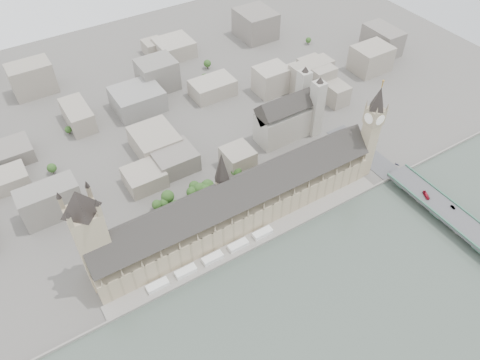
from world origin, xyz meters
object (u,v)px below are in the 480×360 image
red_bus_north (426,195)px  car_silver (453,207)px  palace_of_westminster (237,204)px  car_approach (397,164)px  westminster_bridge (455,221)px  westminster_abbey (289,116)px  victoria_tower (90,234)px  elizabeth_tower (372,126)px

red_bus_north → car_silver: size_ratio=2.05×
palace_of_westminster → red_bus_north: bearing=-25.1°
red_bus_north → car_silver: bearing=-42.6°
car_silver → red_bus_north: bearing=120.1°
palace_of_westminster → car_approach: 170.01m
westminster_bridge → car_approach: size_ratio=71.39×
red_bus_north → westminster_abbey: bearing=132.1°
westminster_bridge → red_bus_north: bearing=96.2°
palace_of_westminster → westminster_bridge: bearing=-33.5°
westminster_abbey → red_bus_north: size_ratio=6.68×
victoria_tower → westminster_bridge: (284.00, -113.50, -50.08)m
westminster_abbey → car_silver: bearing=-71.7°
car_approach → elizabeth_tower: bearing=123.2°
westminster_abbey → car_silver: (57.12, -172.41, -14.01)m
palace_of_westminster → westminster_abbey: westminster_abbey is taller
victoria_tower → westminster_bridge: size_ratio=0.31×
westminster_bridge → westminster_abbey: (-51.08, 182.50, 19.96)m
westminster_abbey → red_bus_north: 157.57m
elizabeth_tower → westminster_abbey: elizabeth_tower is taller
victoria_tower → westminster_abbey: size_ratio=1.47×
car_silver → car_approach: car_silver is taller
elizabeth_tower → car_silver: (30.04, -85.41, -47.02)m
elizabeth_tower → westminster_abbey: bearing=107.3°
red_bus_north → elizabeth_tower: bearing=132.5°
elizabeth_tower → car_silver: elizabeth_tower is taller
victoria_tower → red_bus_north: bearing=-16.0°
palace_of_westminster → car_approach: bearing=-10.2°
red_bus_north → car_approach: (8.51, 44.43, -0.76)m
elizabeth_tower → westminster_abbey: 96.91m
elizabeth_tower → westminster_bridge: size_ratio=0.33×
car_silver → car_approach: 67.21m
elizabeth_tower → red_bus_north: (20.44, -62.64, -46.42)m
car_approach → car_silver: bearing=-113.7°
victoria_tower → car_silver: bearing=-19.6°
palace_of_westminster → elizabeth_tower: elizabeth_tower is taller
victoria_tower → red_bus_north: size_ratio=9.82×
elizabeth_tower → victoria_tower: elizabeth_tower is taller
red_bus_north → car_approach: size_ratio=2.24×
elizabeth_tower → westminster_bridge: bearing=-75.9°
palace_of_westminster → westminster_bridge: size_ratio=0.82×
red_bus_north → car_approach: bearing=103.6°
westminster_abbey → red_bus_north: bearing=-72.4°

